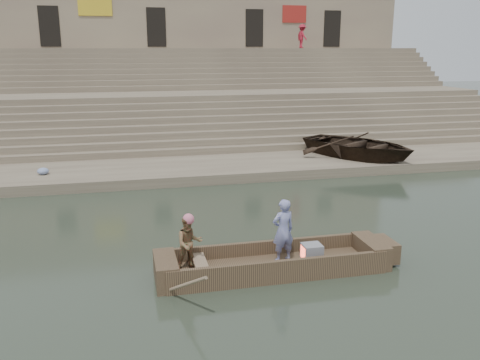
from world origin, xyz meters
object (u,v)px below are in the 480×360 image
object	(u,v)px
main_rowboat	(273,268)
pedestrian	(302,36)
beached_rowboat	(359,145)
standing_man	(283,230)
rowing_man	(189,243)
television	(311,252)

from	to	relation	value
main_rowboat	pedestrian	world-z (taller)	pedestrian
main_rowboat	beached_rowboat	bearing A→B (deg)	54.99
main_rowboat	standing_man	size ratio (longest dim) A/B	3.22
main_rowboat	standing_man	world-z (taller)	standing_man
beached_rowboat	pedestrian	bearing A→B (deg)	47.25
rowing_man	standing_man	bearing A→B (deg)	-7.42
beached_rowboat	television	bearing A→B (deg)	-154.62
rowing_man	beached_rowboat	bearing A→B (deg)	40.65
standing_man	beached_rowboat	bearing A→B (deg)	-135.79
standing_man	pedestrian	distance (m)	26.61
main_rowboat	television	size ratio (longest dim) A/B	10.87
standing_man	rowing_man	world-z (taller)	standing_man
beached_rowboat	main_rowboat	bearing A→B (deg)	-158.51
television	main_rowboat	bearing A→B (deg)	180.00
main_rowboat	beached_rowboat	distance (m)	12.28
television	beached_rowboat	bearing A→B (deg)	58.87
pedestrian	rowing_man	bearing A→B (deg)	144.32
main_rowboat	rowing_man	xyz separation A→B (m)	(-1.98, 0.14, 0.76)
main_rowboat	standing_man	xyz separation A→B (m)	(0.28, 0.12, 0.89)
television	pedestrian	bearing A→B (deg)	71.07
main_rowboat	rowing_man	distance (m)	2.13
beached_rowboat	rowing_man	bearing A→B (deg)	-165.81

